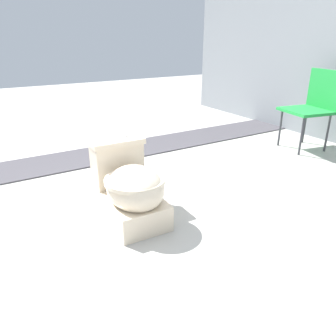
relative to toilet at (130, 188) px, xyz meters
name	(u,v)px	position (x,y,z in m)	size (l,w,h in m)	color
ground_plane	(119,226)	(0.07, -0.12, -0.22)	(14.00, 14.00, 0.00)	#A8A59E
gravel_strip	(112,153)	(-1.31, 0.38, -0.21)	(0.56, 8.00, 0.01)	#423F44
toilet	(130,188)	(0.00, 0.00, 0.00)	(0.64, 0.40, 0.52)	beige
folding_chair_left	(315,101)	(-0.37, 2.34, 0.29)	(0.52, 0.52, 0.83)	#1E8C38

